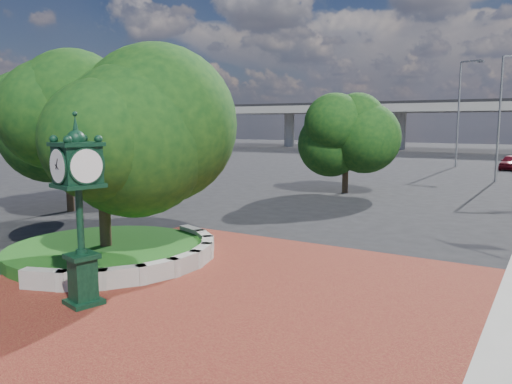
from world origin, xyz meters
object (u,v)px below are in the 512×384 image
object	(u,v)px
street_lamp_near	(503,108)
street_lamp_far	(461,106)
parked_car	(511,162)
post_clock	(79,203)

from	to	relation	value
street_lamp_near	street_lamp_far	distance (m)	12.35
street_lamp_near	street_lamp_far	bearing A→B (deg)	112.38
street_lamp_far	parked_car	bearing A→B (deg)	-8.39
parked_car	street_lamp_far	xyz separation A→B (m)	(-4.67, 0.69, 5.21)
parked_car	street_lamp_near	distance (m)	11.65
street_lamp_far	post_clock	bearing A→B (deg)	-91.17
parked_car	street_lamp_near	bearing A→B (deg)	-85.45
street_lamp_far	street_lamp_near	bearing A→B (deg)	-67.62
parked_car	street_lamp_far	world-z (taller)	street_lamp_far
post_clock	street_lamp_near	distance (m)	33.36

